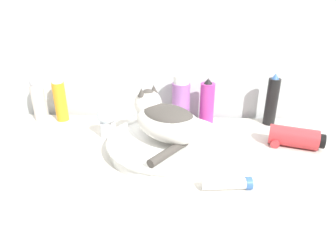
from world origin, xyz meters
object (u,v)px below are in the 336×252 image
faucet (107,121)px  mouthwash_bottle (181,100)px  spray_bottle_trigger (207,103)px  cream_tube (227,184)px  shampoo_bottle_tall (60,100)px  hair_dryer (293,137)px  cat (165,119)px  hairspray_can_black (272,101)px  soap_bar (75,158)px  lotion_bottle_white (38,99)px

faucet → mouthwash_bottle: 0.33m
spray_bottle_trigger → mouthwash_bottle: mouthwash_bottle is taller
mouthwash_bottle → cream_tube: mouthwash_bottle is taller
shampoo_bottle_tall → hair_dryer: shampoo_bottle_tall is taller
shampoo_bottle_tall → cat: bearing=-27.8°
hairspray_can_black → soap_bar: 0.81m
cream_tube → soap_bar: size_ratio=2.24×
faucet → cream_tube: faucet is taller
lotion_bottle_white → hair_dryer: 1.05m
cat → lotion_bottle_white: size_ratio=1.90×
shampoo_bottle_tall → mouthwash_bottle: (0.52, 0.00, 0.01)m
spray_bottle_trigger → cream_tube: bearing=-86.5°
shampoo_bottle_tall → hair_dryer: (0.93, -0.20, -0.06)m
cat → soap_bar: (-0.30, -0.09, -0.11)m
hairspray_can_black → cream_tube: 0.54m
hairspray_can_black → cat: bearing=-150.4°
hair_dryer → soap_bar: bearing=-151.8°
cat → hair_dryer: bearing=-128.5°
cat → shampoo_bottle_tall: size_ratio=1.91×
mouthwash_bottle → faucet: bearing=-150.4°
cat → soap_bar: 0.33m
cat → cream_tube: 0.31m
faucet → hairspray_can_black: 0.68m
lotion_bottle_white → hair_dryer: (1.03, -0.20, -0.06)m
mouthwash_bottle → lotion_bottle_white: bearing=180.0°
lotion_bottle_white → cream_tube: lotion_bottle_white is taller
hairspray_can_black → soap_bar: size_ratio=3.32×
hair_dryer → soap_bar: 0.78m
shampoo_bottle_tall → soap_bar: shampoo_bottle_tall is taller
faucet → soap_bar: size_ratio=1.89×
hairspray_can_black → hair_dryer: size_ratio=1.10×
hairspray_can_black → cream_tube: hairspray_can_black is taller
spray_bottle_trigger → soap_bar: bearing=-143.8°
cream_tube → hair_dryer: bearing=45.0°
hairspray_can_black → mouthwash_bottle: size_ratio=1.06×
spray_bottle_trigger → hair_dryer: 0.37m
faucet → mouthwash_bottle: mouthwash_bottle is taller
hair_dryer → faucet: bearing=-165.4°
cat → cream_tube: size_ratio=2.49×
mouthwash_bottle → hair_dryer: size_ratio=1.04×
shampoo_bottle_tall → lotion_bottle_white: bearing=180.0°
cat → hairspray_can_black: 0.50m
lotion_bottle_white → shampoo_bottle_tall: size_ratio=1.01×
shampoo_bottle_tall → soap_bar: 0.39m
faucet → hairspray_can_black: (0.66, 0.16, 0.03)m
lotion_bottle_white → cream_tube: (0.75, -0.47, -0.08)m
cream_tube → lotion_bottle_white: bearing=147.9°
faucet → lotion_bottle_white: 0.37m
mouthwash_bottle → cream_tube: size_ratio=1.40×
cat → lotion_bottle_white: 0.61m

